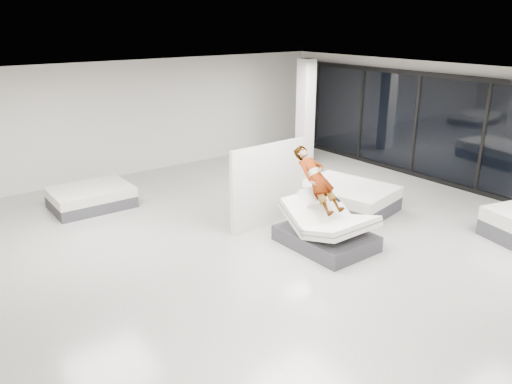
# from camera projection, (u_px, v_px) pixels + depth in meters

# --- Properties ---
(room) EXTENTS (14.00, 14.04, 3.20)m
(room) POSITION_uv_depth(u_px,v_px,m) (309.00, 175.00, 9.03)
(room) COLOR beige
(room) RESTS_ON ground
(hero_bed) EXTENTS (1.37, 1.79, 1.08)m
(hero_bed) POSITION_uv_depth(u_px,v_px,m) (326.00, 230.00, 9.80)
(hero_bed) COLOR #3C3C41
(hero_bed) RESTS_ON floor
(person) EXTENTS (0.58, 1.35, 1.36)m
(person) POSITION_uv_depth(u_px,v_px,m) (317.00, 189.00, 9.78)
(person) COLOR slate
(person) RESTS_ON hero_bed
(remote) EXTENTS (0.05, 0.14, 0.08)m
(remote) POSITION_uv_depth(u_px,v_px,m) (337.00, 199.00, 9.70)
(remote) COLOR black
(remote) RESTS_ON person
(divider_panel) EXTENTS (1.98, 0.18, 1.80)m
(divider_panel) POSITION_uv_depth(u_px,v_px,m) (268.00, 185.00, 10.68)
(divider_panel) COLOR silver
(divider_panel) RESTS_ON floor
(flat_bed_right_far) EXTENTS (1.96, 2.36, 0.57)m
(flat_bed_right_far) POSITION_uv_depth(u_px,v_px,m) (347.00, 197.00, 11.78)
(flat_bed_right_far) COLOR #3C3C41
(flat_bed_right_far) RESTS_ON floor
(flat_bed_left_far) EXTENTS (1.81, 1.36, 0.49)m
(flat_bed_left_far) POSITION_uv_depth(u_px,v_px,m) (91.00, 197.00, 11.87)
(flat_bed_left_far) COLOR #3C3C41
(flat_bed_left_far) RESTS_ON floor
(column) EXTENTS (0.40, 0.40, 3.20)m
(column) POSITION_uv_depth(u_px,v_px,m) (305.00, 114.00, 14.69)
(column) COLOR white
(column) RESTS_ON floor
(storefront_glazing) EXTENTS (0.12, 13.40, 2.92)m
(storefront_glazing) POSITION_uv_depth(u_px,v_px,m) (484.00, 138.00, 12.42)
(storefront_glazing) COLOR #1E2432
(storefront_glazing) RESTS_ON floor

